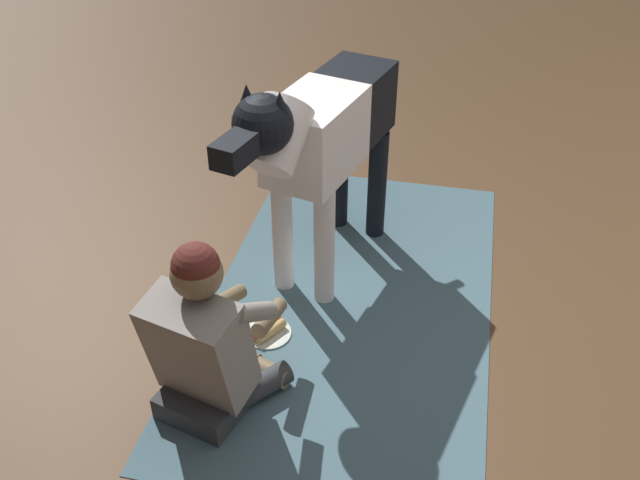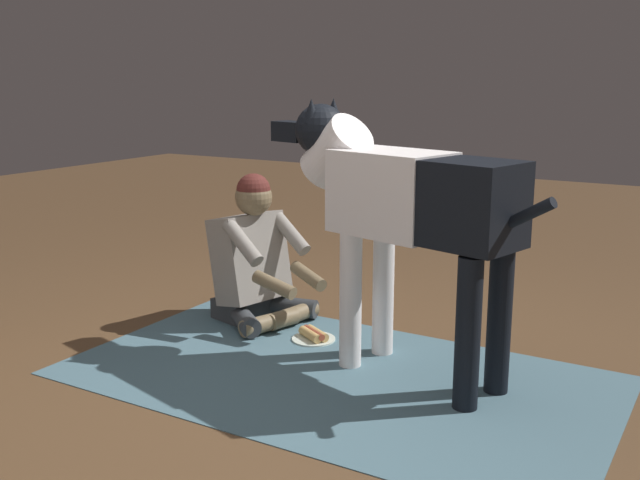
% 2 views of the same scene
% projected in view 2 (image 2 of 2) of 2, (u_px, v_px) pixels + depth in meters
% --- Properties ---
extents(ground_plane, '(14.67, 14.67, 0.00)m').
position_uv_depth(ground_plane, '(292.00, 370.00, 3.58)').
color(ground_plane, brown).
extents(area_rug, '(2.53, 1.43, 0.01)m').
position_uv_depth(area_rug, '(336.00, 375.00, 3.51)').
color(area_rug, slate).
rests_on(area_rug, ground).
extents(person_sitting_on_floor, '(0.71, 0.58, 0.86)m').
position_uv_depth(person_sitting_on_floor, '(256.00, 261.00, 4.24)').
color(person_sitting_on_floor, '#33363A').
rests_on(person_sitting_on_floor, ground).
extents(large_dog, '(1.57, 0.58, 1.28)m').
position_uv_depth(large_dog, '(402.00, 203.00, 3.40)').
color(large_dog, white).
rests_on(large_dog, ground).
extents(hot_dog_on_plate, '(0.23, 0.23, 0.06)m').
position_uv_depth(hot_dog_on_plate, '(314.00, 336.00, 3.98)').
color(hot_dog_on_plate, silver).
rests_on(hot_dog_on_plate, ground).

